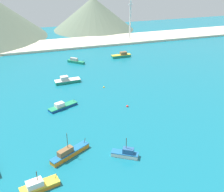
# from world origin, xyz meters

# --- Properties ---
(ground) EXTENTS (260.00, 280.00, 0.50)m
(ground) POSITION_xyz_m (0.00, 30.00, -0.25)
(ground) COLOR #146B7F
(fishing_boat_0) EXTENTS (10.31, 6.45, 2.25)m
(fishing_boat_0) POSITION_xyz_m (-44.73, 34.04, 0.74)
(fishing_boat_0) COLOR #14478C
(fishing_boat_0) RESTS_ON ground
(fishing_boat_2) EXTENTS (6.76, 5.36, 5.40)m
(fishing_boat_2) POSITION_xyz_m (-34.21, 3.31, 0.91)
(fishing_boat_2) COLOR silver
(fishing_boat_2) RESTS_ON ground
(fishing_boat_3) EXTENTS (7.69, 7.60, 2.46)m
(fishing_boat_3) POSITION_xyz_m (-30.67, 78.70, 0.90)
(fishing_boat_3) COLOR #198466
(fishing_boat_3) RESTS_ON ground
(fishing_boat_4) EXTENTS (8.64, 4.54, 4.68)m
(fishing_boat_4) POSITION_xyz_m (-55.65, -1.08, 0.89)
(fishing_boat_4) COLOR orange
(fishing_boat_4) RESTS_ON ground
(fishing_boat_6) EXTENTS (10.02, 2.82, 2.79)m
(fishing_boat_6) POSITION_xyz_m (-6.37, 80.24, 0.98)
(fishing_boat_6) COLOR #198466
(fishing_boat_6) RESTS_ON ground
(fishing_boat_8) EXTENTS (10.79, 7.25, 6.76)m
(fishing_boat_8) POSITION_xyz_m (-47.42, 7.94, 0.96)
(fishing_boat_8) COLOR orange
(fishing_boat_8) RESTS_ON ground
(fishing_boat_9) EXTENTS (10.32, 3.78, 2.87)m
(fishing_boat_9) POSITION_xyz_m (-39.19, 55.38, 0.95)
(fishing_boat_9) COLOR #198466
(fishing_boat_9) RESTS_ON ground
(buoy_0) EXTENTS (0.84, 0.84, 0.84)m
(buoy_0) POSITION_xyz_m (-23.96, 28.01, 0.15)
(buoy_0) COLOR red
(buoy_0) RESTS_ON ground
(buoy_1) EXTENTS (0.64, 0.64, 0.64)m
(buoy_1) POSITION_xyz_m (-26.56, 45.98, 0.11)
(buoy_1) COLOR gold
(buoy_1) RESTS_ON ground
(beach_strip) EXTENTS (247.00, 23.39, 1.20)m
(beach_strip) POSITION_xyz_m (0.00, 113.93, 0.60)
(beach_strip) COLOR beige
(beach_strip) RESTS_ON ground
(hill_central) EXTENTS (58.07, 58.07, 22.49)m
(hill_central) POSITION_xyz_m (-1.63, 150.95, 11.24)
(hill_central) COLOR #60705B
(hill_central) RESTS_ON ground
(radio_tower) EXTENTS (2.66, 2.13, 26.60)m
(radio_tower) POSITION_xyz_m (10.86, 111.70, 13.56)
(radio_tower) COLOR silver
(radio_tower) RESTS_ON ground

